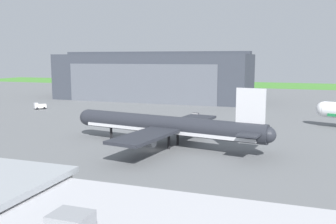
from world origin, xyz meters
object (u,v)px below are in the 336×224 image
maintenance_hangar (154,77)px  baggage_tug (195,117)px  ops_van (40,106)px  airliner_near_left (167,126)px

maintenance_hangar → baggage_tug: (31.86, -49.56, -8.77)m
ops_van → baggage_tug: 58.57m
airliner_near_left → ops_van: bearing=148.2°
airliner_near_left → baggage_tug: size_ratio=12.18×
maintenance_hangar → baggage_tug: maintenance_hangar is taller
maintenance_hangar → ops_van: 52.33m
maintenance_hangar → airliner_near_left: 89.45m
maintenance_hangar → baggage_tug: 59.57m
airliner_near_left → baggage_tug: bearing=95.0°
maintenance_hangar → airliner_near_left: (34.74, -82.23, -5.65)m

